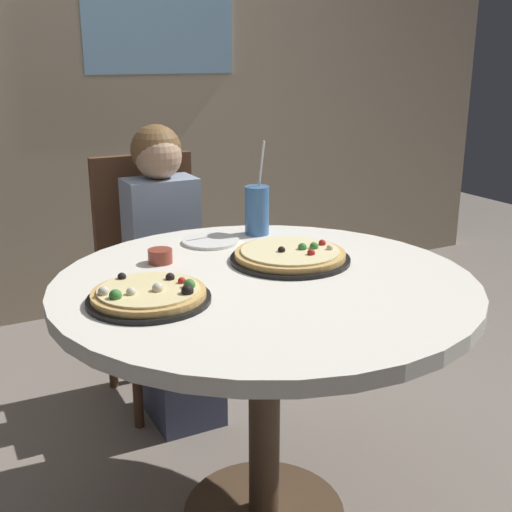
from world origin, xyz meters
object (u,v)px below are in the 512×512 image
diner_child (171,290)px  sauce_bowl (160,256)px  pizza_cheese (290,256)px  chair_wooden (154,265)px  soda_cup (257,210)px  pizza_veggie (149,295)px  dining_table (265,316)px  plate_small (211,241)px

diner_child → sauce_bowl: 0.57m
diner_child → sauce_bowl: size_ratio=15.46×
pizza_cheese → sauce_bowl: size_ratio=4.96×
chair_wooden → soda_cup: bearing=-68.7°
pizza_veggie → sauce_bowl: pizza_veggie is taller
dining_table → plate_small: size_ratio=6.28×
dining_table → pizza_cheese: pizza_cheese is taller
dining_table → pizza_cheese: size_ratio=3.26×
chair_wooden → soda_cup: (0.19, -0.49, 0.30)m
chair_wooden → sauce_bowl: size_ratio=13.57×
plate_small → diner_child: bearing=92.9°
dining_table → pizza_cheese: 0.21m
chair_wooden → pizza_veggie: 1.00m
pizza_veggie → diner_child: bearing=66.0°
dining_table → pizza_cheese: (0.14, 0.10, 0.12)m
pizza_veggie → chair_wooden: bearing=70.3°
pizza_veggie → sauce_bowl: (0.13, 0.28, 0.00)m
dining_table → soda_cup: soda_cup is taller
pizza_veggie → plate_small: (0.34, 0.40, -0.01)m
pizza_cheese → sauce_bowl: 0.37m
pizza_cheese → sauce_bowl: pizza_cheese is taller
dining_table → chair_wooden: bearing=89.9°
chair_wooden → pizza_veggie: chair_wooden is taller
diner_child → chair_wooden: bearing=89.3°
plate_small → dining_table: bearing=-92.4°
pizza_veggie → pizza_cheese: size_ratio=0.87×
chair_wooden → sauce_bowl: (-0.20, -0.64, 0.24)m
chair_wooden → sauce_bowl: bearing=-107.2°
pizza_cheese → chair_wooden: bearing=99.9°
soda_cup → sauce_bowl: size_ratio=4.39×
soda_cup → diner_child: bearing=122.0°
dining_table → pizza_veggie: (-0.33, -0.01, 0.12)m
diner_child → pizza_veggie: size_ratio=3.59×
dining_table → chair_wooden: size_ratio=1.19×
dining_table → soda_cup: (0.19, 0.41, 0.19)m
soda_cup → pizza_veggie: bearing=-141.2°
chair_wooden → sauce_bowl: 0.71m
soda_cup → plate_small: (-0.18, -0.02, -0.08)m
dining_table → sauce_bowl: (-0.20, 0.26, 0.13)m
chair_wooden → pizza_cheese: size_ratio=2.74×
chair_wooden → plate_small: 0.57m
dining_table → sauce_bowl: bearing=126.8°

